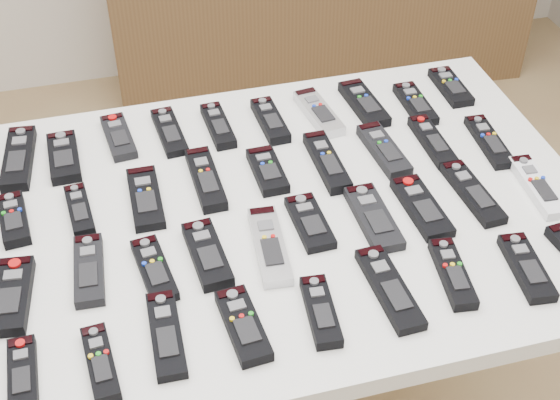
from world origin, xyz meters
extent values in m
cube|color=white|center=(0.14, 0.11, 0.76)|extent=(1.25, 0.88, 0.04)
cylinder|color=beige|center=(-0.42, 0.49, 0.37)|extent=(0.04, 0.04, 0.74)
cylinder|color=beige|center=(0.71, 0.49, 0.37)|extent=(0.04, 0.04, 0.74)
cube|color=black|center=(-0.36, 0.40, 0.79)|extent=(0.08, 0.21, 0.02)
cube|color=black|center=(-0.26, 0.38, 0.79)|extent=(0.06, 0.16, 0.02)
cube|color=black|center=(-0.14, 0.42, 0.79)|extent=(0.07, 0.16, 0.02)
cube|color=black|center=(-0.03, 0.41, 0.79)|extent=(0.06, 0.17, 0.02)
cube|color=black|center=(0.08, 0.41, 0.79)|extent=(0.05, 0.16, 0.02)
cube|color=black|center=(0.19, 0.40, 0.79)|extent=(0.06, 0.16, 0.02)
cube|color=#B7B7BC|center=(0.31, 0.40, 0.79)|extent=(0.07, 0.18, 0.02)
cube|color=black|center=(0.42, 0.40, 0.79)|extent=(0.07, 0.18, 0.02)
cube|color=black|center=(0.54, 0.38, 0.79)|extent=(0.05, 0.16, 0.02)
cube|color=black|center=(0.65, 0.42, 0.79)|extent=(0.06, 0.15, 0.02)
cube|color=black|center=(-0.37, 0.20, 0.79)|extent=(0.06, 0.15, 0.02)
cube|color=black|center=(-0.24, 0.20, 0.79)|extent=(0.05, 0.15, 0.02)
cube|color=black|center=(-0.11, 0.20, 0.79)|extent=(0.06, 0.18, 0.02)
cube|color=black|center=(0.01, 0.23, 0.79)|extent=(0.05, 0.19, 0.02)
cube|color=black|center=(0.14, 0.22, 0.79)|extent=(0.06, 0.14, 0.02)
cube|color=black|center=(0.27, 0.22, 0.79)|extent=(0.05, 0.19, 0.02)
cube|color=black|center=(0.40, 0.22, 0.79)|extent=(0.07, 0.18, 0.02)
cube|color=black|center=(0.52, 0.23, 0.79)|extent=(0.04, 0.17, 0.02)
cube|color=black|center=(0.64, 0.20, 0.79)|extent=(0.06, 0.18, 0.02)
cube|color=black|center=(-0.37, 0.00, 0.79)|extent=(0.08, 0.18, 0.02)
cube|color=black|center=(-0.24, 0.03, 0.79)|extent=(0.06, 0.17, 0.02)
cube|color=black|center=(-0.13, 0.00, 0.79)|extent=(0.07, 0.17, 0.02)
cube|color=black|center=(-0.03, 0.01, 0.79)|extent=(0.07, 0.17, 0.02)
cube|color=#B7B7BC|center=(0.09, 0.00, 0.79)|extent=(0.07, 0.20, 0.02)
cube|color=black|center=(0.18, 0.05, 0.79)|extent=(0.06, 0.15, 0.02)
cube|color=black|center=(0.31, 0.03, 0.79)|extent=(0.06, 0.18, 0.02)
cube|color=black|center=(0.41, 0.03, 0.79)|extent=(0.07, 0.18, 0.02)
cube|color=black|center=(0.52, 0.05, 0.79)|extent=(0.06, 0.19, 0.02)
cube|color=silver|center=(0.66, 0.03, 0.79)|extent=(0.06, 0.19, 0.02)
cube|color=black|center=(-0.36, -0.18, 0.79)|extent=(0.04, 0.14, 0.02)
cube|color=black|center=(-0.24, -0.19, 0.79)|extent=(0.05, 0.15, 0.02)
cube|color=black|center=(-0.13, -0.16, 0.79)|extent=(0.06, 0.18, 0.02)
cube|color=black|center=(0.00, -0.17, 0.79)|extent=(0.07, 0.16, 0.02)
cube|color=black|center=(0.13, -0.18, 0.79)|extent=(0.06, 0.15, 0.02)
cube|color=black|center=(0.27, -0.16, 0.79)|extent=(0.06, 0.20, 0.02)
cube|color=black|center=(0.39, -0.15, 0.79)|extent=(0.06, 0.17, 0.02)
cube|color=black|center=(0.53, -0.17, 0.79)|extent=(0.07, 0.17, 0.02)
camera|label=1|loc=(-0.16, -1.01, 1.80)|focal=50.00mm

